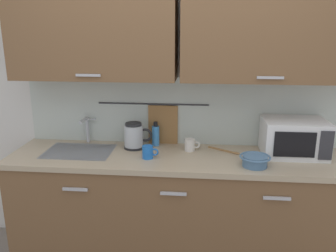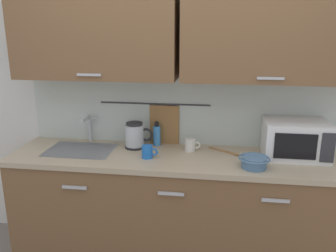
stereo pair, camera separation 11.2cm
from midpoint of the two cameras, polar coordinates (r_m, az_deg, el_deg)
The scene contains 10 objects.
counter_unit at distance 2.84m, azimuth 2.31°, elevation -13.23°, with size 2.53×0.64×0.90m.
back_wall_assembly at distance 2.73m, azimuth 3.27°, elevation 9.26°, with size 3.70×0.41×2.50m.
sink_faucet at distance 2.98m, azimuth -11.66°, elevation 0.12°, with size 0.09×0.17×0.22m.
microwave at distance 2.77m, azimuth 21.08°, elevation -2.01°, with size 0.46×0.35×0.27m.
electric_kettle at distance 2.79m, azimuth -4.19°, elevation -1.56°, with size 0.23×0.16×0.21m.
dish_soap_bottle at distance 2.85m, azimuth -0.71°, elevation -1.46°, with size 0.06×0.06×0.20m.
mug_near_sink at distance 2.59m, azimuth -2.09°, elevation -4.21°, with size 0.12×0.08×0.09m.
mixing_bowl at distance 2.49m, azimuth 15.05°, elevation -5.61°, with size 0.21×0.21×0.08m.
mug_by_kettle at distance 2.74m, azimuth 4.84°, elevation -3.11°, with size 0.12×0.08×0.09m.
wooden_spoon at distance 2.75m, azimuth 10.88°, elevation -4.17°, with size 0.25×0.17×0.01m.
Camera 2 is at (0.29, -2.16, 1.83)m, focal length 37.59 mm.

